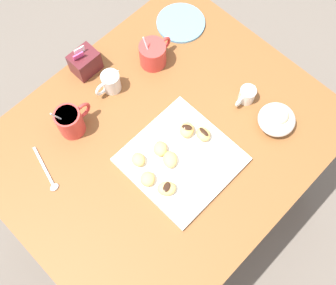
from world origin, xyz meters
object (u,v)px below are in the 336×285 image
(beignet_4, at_px, (167,189))
(beignet_1, at_px, (187,130))
(ice_cream_bowl, at_px, (277,119))
(beignet_6, at_px, (160,149))
(beignet_5, at_px, (138,160))
(coffee_mug_red_right, at_px, (153,53))
(dining_table, at_px, (163,153))
(chocolate_sauce_pitcher, at_px, (247,95))
(coffee_mug_red_left, at_px, (70,121))
(sugar_caddy, at_px, (85,62))
(pastry_plate_square, at_px, (181,160))
(beignet_0, at_px, (148,179))
(cream_pitcher_white, at_px, (110,82))
(saucer_sky_left, at_px, (181,23))
(beignet_3, at_px, (170,159))
(beignet_2, at_px, (203,134))

(beignet_4, bearing_deg, beignet_1, 26.40)
(ice_cream_bowl, bearing_deg, beignet_6, 149.77)
(beignet_5, bearing_deg, coffee_mug_red_right, 38.57)
(dining_table, relative_size, chocolate_sauce_pitcher, 11.14)
(coffee_mug_red_left, xyz_separation_m, sugar_caddy, (0.18, 0.14, -0.01))
(dining_table, relative_size, beignet_1, 19.59)
(pastry_plate_square, relative_size, coffee_mug_red_right, 2.33)
(coffee_mug_red_right, distance_m, sugar_caddy, 0.23)
(coffee_mug_red_right, height_order, beignet_0, coffee_mug_red_right)
(sugar_caddy, height_order, ice_cream_bowl, sugar_caddy)
(chocolate_sauce_pitcher, distance_m, beignet_5, 0.41)
(coffee_mug_red_left, relative_size, ice_cream_bowl, 1.30)
(beignet_6, bearing_deg, cream_pitcher_white, 79.92)
(pastry_plate_square, distance_m, beignet_0, 0.12)
(ice_cream_bowl, distance_m, beignet_0, 0.44)
(chocolate_sauce_pitcher, relative_size, beignet_0, 1.96)
(beignet_1, bearing_deg, saucer_sky_left, 46.31)
(coffee_mug_red_right, height_order, cream_pitcher_white, coffee_mug_red_right)
(coffee_mug_red_right, distance_m, beignet_3, 0.37)
(chocolate_sauce_pitcher, relative_size, beignet_5, 2.00)
(coffee_mug_red_left, xyz_separation_m, saucer_sky_left, (0.53, 0.04, -0.05))
(coffee_mug_red_left, xyz_separation_m, ice_cream_bowl, (0.46, -0.44, -0.02))
(saucer_sky_left, height_order, beignet_6, beignet_6)
(dining_table, xyz_separation_m, chocolate_sauce_pitcher, (0.29, -0.09, 0.15))
(cream_pitcher_white, distance_m, saucer_sky_left, 0.35)
(beignet_2, bearing_deg, beignet_3, 173.52)
(coffee_mug_red_left, distance_m, cream_pitcher_white, 0.19)
(beignet_4, bearing_deg, chocolate_sauce_pitcher, 5.22)
(cream_pitcher_white, bearing_deg, coffee_mug_red_right, -7.75)
(cream_pitcher_white, height_order, beignet_5, cream_pitcher_white)
(dining_table, xyz_separation_m, beignet_2, (0.09, -0.09, 0.16))
(saucer_sky_left, height_order, beignet_5, beignet_5)
(coffee_mug_red_left, bearing_deg, chocolate_sauce_pitcher, -34.54)
(beignet_2, distance_m, beignet_4, 0.21)
(sugar_caddy, distance_m, beignet_0, 0.45)
(pastry_plate_square, xyz_separation_m, coffee_mug_red_left, (-0.16, 0.32, 0.05))
(beignet_1, bearing_deg, coffee_mug_red_left, 131.36)
(dining_table, xyz_separation_m, beignet_1, (0.06, -0.04, 0.16))
(sugar_caddy, bearing_deg, beignet_5, -106.86)
(beignet_0, height_order, beignet_6, same)
(cream_pitcher_white, bearing_deg, coffee_mug_red_left, -172.80)
(beignet_0, height_order, beignet_5, same)
(coffee_mug_red_right, relative_size, beignet_2, 2.61)
(coffee_mug_red_left, distance_m, sugar_caddy, 0.22)
(pastry_plate_square, distance_m, beignet_4, 0.11)
(cream_pitcher_white, height_order, ice_cream_bowl, ice_cream_bowl)
(saucer_sky_left, relative_size, beignet_4, 3.11)
(beignet_0, height_order, beignet_4, beignet_0)
(ice_cream_bowl, height_order, beignet_3, ice_cream_bowl)
(sugar_caddy, xyz_separation_m, beignet_3, (-0.04, -0.44, -0.01))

